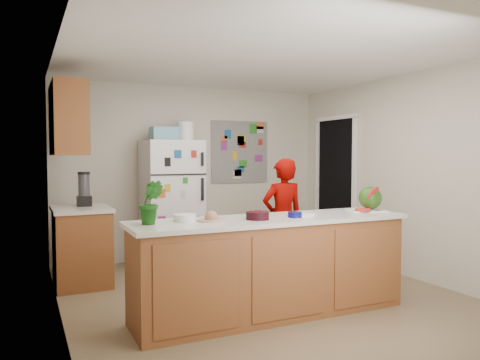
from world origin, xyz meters
name	(u,v)px	position (x,y,z in m)	size (l,w,h in m)	color
floor	(265,298)	(0.00, 0.00, -0.01)	(4.00, 4.50, 0.02)	brown
wall_back	(193,172)	(0.00, 2.26, 1.25)	(4.00, 0.02, 2.50)	beige
wall_left	(59,184)	(-2.01, 0.00, 1.25)	(0.02, 4.50, 2.50)	beige
wall_right	(410,176)	(2.01, 0.00, 1.25)	(0.02, 4.50, 2.50)	beige
ceiling	(266,57)	(0.00, 0.00, 2.51)	(4.00, 4.50, 0.02)	white
doorway	(336,187)	(1.99, 1.45, 1.02)	(0.03, 0.85, 2.04)	black
peninsula_base	(271,268)	(-0.20, -0.50, 0.44)	(2.60, 0.62, 0.88)	brown
peninsula_top	(272,220)	(-0.20, -0.50, 0.90)	(2.68, 0.70, 0.04)	silver
side_counter_base	(82,248)	(-1.69, 1.35, 0.43)	(0.60, 0.80, 0.86)	brown
side_counter_top	(81,209)	(-1.69, 1.35, 0.88)	(0.64, 0.84, 0.04)	silver
upper_cabinets	(68,120)	(-1.82, 1.30, 1.90)	(0.35, 1.00, 0.80)	brown
refrigerator	(172,203)	(-0.45, 1.88, 0.85)	(0.75, 0.70, 1.70)	silver
fridge_top_bin	(164,134)	(-0.55, 1.88, 1.79)	(0.35, 0.28, 0.18)	#5999B2
photo_collage	(240,152)	(0.75, 2.24, 1.55)	(0.95, 0.01, 0.95)	slate
person	(283,219)	(0.53, 0.54, 0.73)	(0.53, 0.35, 1.46)	#740300
blender_appliance	(84,190)	(-1.64, 1.46, 1.09)	(0.13, 0.13, 0.38)	black
cutting_board	(367,210)	(0.95, -0.47, 0.93)	(0.37, 0.28, 0.01)	silver
watermelon	(370,198)	(1.01, -0.45, 1.05)	(0.24, 0.24, 0.24)	#345E14
watermelon_slice	(363,210)	(0.86, -0.52, 0.94)	(0.16, 0.16, 0.02)	#E42747
cherry_bowl	(257,216)	(-0.38, -0.56, 0.96)	(0.21, 0.21, 0.07)	black
white_bowl	(185,218)	(-1.01, -0.38, 0.95)	(0.20, 0.20, 0.06)	silver
cobalt_bowl	(295,215)	(0.00, -0.58, 0.95)	(0.13, 0.13, 0.05)	#0A0B58
plate	(211,220)	(-0.79, -0.47, 0.93)	(0.25, 0.25, 0.02)	beige
paper_towel	(300,215)	(0.11, -0.51, 0.93)	(0.20, 0.18, 0.02)	white
keys	(378,211)	(1.00, -0.58, 0.93)	(0.10, 0.04, 0.01)	gray
potted_plant	(151,202)	(-1.33, -0.45, 1.11)	(0.20, 0.16, 0.37)	#124717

